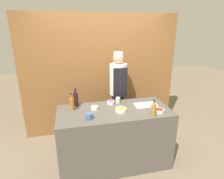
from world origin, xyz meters
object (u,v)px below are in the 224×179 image
at_px(cup_steel, 118,100).
at_px(chef_center, 118,93).
at_px(bottle_amber, 72,104).
at_px(sauce_bowl_yellow, 121,110).
at_px(cutting_board, 146,105).
at_px(sauce_bowl_red, 159,111).
at_px(bottle_wine, 76,99).
at_px(cup_blue, 89,116).
at_px(sauce_bowl_purple, 111,102).
at_px(bottle_vinegar, 154,109).
at_px(sauce_bowl_green, 95,108).

height_order(cup_steel, chef_center, chef_center).
height_order(bottle_amber, cup_steel, bottle_amber).
relative_size(sauce_bowl_yellow, cutting_board, 0.47).
relative_size(bottle_amber, chef_center, 0.16).
height_order(sauce_bowl_red, bottle_wine, bottle_wine).
bearing_deg(cup_blue, chef_center, 54.68).
bearing_deg(bottle_wine, sauce_bowl_red, -24.15).
relative_size(sauce_bowl_red, bottle_amber, 0.52).
bearing_deg(cup_blue, cup_steel, 41.40).
bearing_deg(chef_center, cup_steel, -105.19).
height_order(sauce_bowl_yellow, cup_steel, cup_steel).
relative_size(sauce_bowl_purple, chef_center, 0.07).
relative_size(bottle_amber, cup_blue, 2.87).
xyz_separation_m(bottle_vinegar, chef_center, (-0.26, 1.01, -0.08)).
height_order(bottle_amber, cup_blue, bottle_amber).
xyz_separation_m(bottle_wine, chef_center, (0.81, 0.42, -0.11)).
distance_m(sauce_bowl_red, cup_blue, 1.03).
bearing_deg(cup_blue, bottle_amber, 122.84).
bearing_deg(cup_steel, sauce_bowl_green, -157.04).
xyz_separation_m(bottle_amber, cup_blue, (0.22, -0.34, -0.07)).
distance_m(sauce_bowl_purple, bottle_wine, 0.57).
height_order(sauce_bowl_red, cutting_board, sauce_bowl_red).
relative_size(sauce_bowl_purple, sauce_bowl_yellow, 0.68).
bearing_deg(cutting_board, sauce_bowl_purple, 160.10).
bearing_deg(chef_center, sauce_bowl_yellow, -101.69).
relative_size(sauce_bowl_yellow, bottle_amber, 0.61).
bearing_deg(sauce_bowl_yellow, cup_blue, -165.88).
bearing_deg(sauce_bowl_green, bottle_wine, 142.52).
relative_size(bottle_vinegar, chef_center, 0.13).
relative_size(sauce_bowl_purple, cup_blue, 1.20).
bearing_deg(cup_steel, sauce_bowl_yellow, -96.93).
bearing_deg(cutting_board, bottle_wine, 167.30).
bearing_deg(chef_center, sauce_bowl_red, -68.47).
height_order(sauce_bowl_yellow, bottle_amber, bottle_amber).
bearing_deg(cup_blue, cutting_board, 15.14).
bearing_deg(cutting_board, chef_center, 112.86).
xyz_separation_m(sauce_bowl_yellow, chef_center, (0.17, 0.80, -0.03)).
distance_m(sauce_bowl_yellow, bottle_amber, 0.74).
height_order(cup_steel, cup_blue, cup_steel).
bearing_deg(bottle_vinegar, cup_steel, 124.37).
xyz_separation_m(sauce_bowl_red, sauce_bowl_green, (-0.92, 0.32, -0.00)).
bearing_deg(bottle_vinegar, cup_blue, 174.65).
height_order(cutting_board, cup_steel, cup_steel).
bearing_deg(sauce_bowl_red, bottle_wine, 155.85).
bearing_deg(chef_center, bottle_wine, -152.31).
height_order(bottle_amber, bottle_vinegar, bottle_amber).
xyz_separation_m(cup_steel, chef_center, (0.12, 0.46, -0.04)).
bearing_deg(sauce_bowl_red, sauce_bowl_yellow, 164.06).
bearing_deg(sauce_bowl_purple, bottle_amber, -170.24).
xyz_separation_m(cutting_board, bottle_amber, (-1.16, 0.09, 0.10)).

